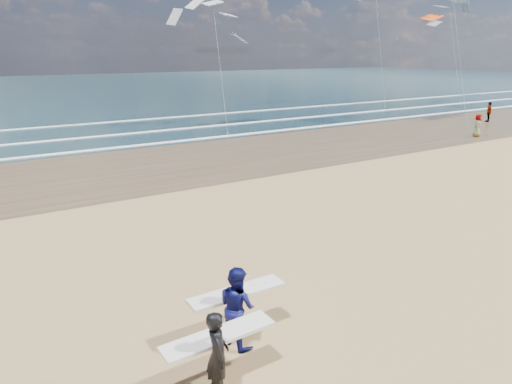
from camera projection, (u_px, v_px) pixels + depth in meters
wet_sand_strip at (361, 136)px, 33.43m from camera, size 220.00×12.00×0.01m
ocean at (137, 87)px, 77.50m from camera, size 220.00×100.00×0.02m
foam_breakers at (283, 118)px, 41.66m from camera, size 220.00×11.70×0.05m
surfer_near at (218, 352)px, 8.12m from camera, size 2.22×1.01×1.70m
surfer_far at (237, 305)px, 9.54m from camera, size 2.20×1.10×1.78m
beachgoer_0 at (478, 126)px, 32.92m from camera, size 0.94×0.83×1.61m
beachgoer_1 at (489, 112)px, 39.81m from camera, size 1.08×0.71×1.71m
kite_0 at (456, 25)px, 36.76m from camera, size 7.36×4.91×13.22m
kite_1 at (218, 46)px, 34.83m from camera, size 6.72×4.84×10.81m
kite_2 at (453, 38)px, 50.36m from camera, size 6.57×4.82×12.82m
kite_5 at (379, 34)px, 49.78m from camera, size 5.44×4.70×14.47m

